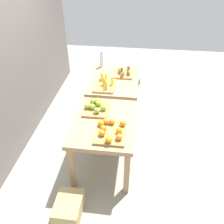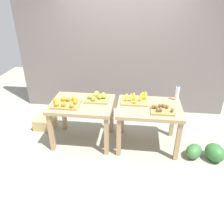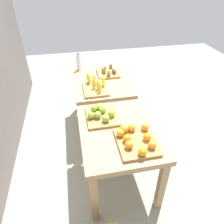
{
  "view_description": "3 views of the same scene",
  "coord_description": "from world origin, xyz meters",
  "px_view_note": "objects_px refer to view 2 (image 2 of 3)",
  "views": [
    {
      "loc": [
        -2.86,
        -0.39,
        2.62
      ],
      "look_at": [
        -0.04,
        -0.04,
        0.53
      ],
      "focal_mm": 37.32,
      "sensor_mm": 36.0,
      "label": 1
    },
    {
      "loc": [
        0.35,
        -3.27,
        2.42
      ],
      "look_at": [
        -0.05,
        0.03,
        0.6
      ],
      "focal_mm": 35.95,
      "sensor_mm": 36.0,
      "label": 2
    },
    {
      "loc": [
        -2.14,
        0.4,
        2.15
      ],
      "look_at": [
        0.02,
        -0.05,
        0.57
      ],
      "focal_mm": 33.12,
      "sensor_mm": 36.0,
      "label": 3
    }
  ],
  "objects_px": {
    "watermelon_pile": "(206,152)",
    "cardboard_produce_box": "(45,123)",
    "banana_crate": "(135,100)",
    "orange_bin": "(67,103)",
    "display_table_left": "(82,109)",
    "kiwi_bin": "(162,109)",
    "apple_bin": "(97,98)",
    "water_bottle": "(177,94)",
    "display_table_right": "(149,112)"
  },
  "relations": [
    {
      "from": "watermelon_pile",
      "to": "cardboard_produce_box",
      "type": "distance_m",
      "value": 2.97
    },
    {
      "from": "banana_crate",
      "to": "orange_bin",
      "type": "bearing_deg",
      "value": -168.04
    },
    {
      "from": "display_table_left",
      "to": "cardboard_produce_box",
      "type": "relative_size",
      "value": 2.6
    },
    {
      "from": "kiwi_bin",
      "to": "watermelon_pile",
      "type": "bearing_deg",
      "value": -9.57
    },
    {
      "from": "display_table_left",
      "to": "banana_crate",
      "type": "xyz_separation_m",
      "value": [
        0.88,
        0.12,
        0.15
      ]
    },
    {
      "from": "display_table_left",
      "to": "orange_bin",
      "type": "relative_size",
      "value": 2.29
    },
    {
      "from": "watermelon_pile",
      "to": "banana_crate",
      "type": "bearing_deg",
      "value": 161.87
    },
    {
      "from": "apple_bin",
      "to": "cardboard_produce_box",
      "type": "height_order",
      "value": "apple_bin"
    },
    {
      "from": "kiwi_bin",
      "to": "apple_bin",
      "type": "bearing_deg",
      "value": 165.11
    },
    {
      "from": "banana_crate",
      "to": "water_bottle",
      "type": "xyz_separation_m",
      "value": [
        0.7,
        0.16,
        0.08
      ]
    },
    {
      "from": "water_bottle",
      "to": "watermelon_pile",
      "type": "bearing_deg",
      "value": -48.41
    },
    {
      "from": "display_table_right",
      "to": "cardboard_produce_box",
      "type": "distance_m",
      "value": 2.06
    },
    {
      "from": "kiwi_bin",
      "to": "cardboard_produce_box",
      "type": "bearing_deg",
      "value": 168.48
    },
    {
      "from": "banana_crate",
      "to": "kiwi_bin",
      "type": "distance_m",
      "value": 0.5
    },
    {
      "from": "apple_bin",
      "to": "cardboard_produce_box",
      "type": "xyz_separation_m",
      "value": [
        -1.09,
        0.16,
        -0.69
      ]
    },
    {
      "from": "orange_bin",
      "to": "kiwi_bin",
      "type": "relative_size",
      "value": 1.26
    },
    {
      "from": "display_table_left",
      "to": "cardboard_produce_box",
      "type": "height_order",
      "value": "display_table_left"
    },
    {
      "from": "apple_bin",
      "to": "water_bottle",
      "type": "xyz_separation_m",
      "value": [
        1.34,
        0.14,
        0.08
      ]
    },
    {
      "from": "orange_bin",
      "to": "water_bottle",
      "type": "height_order",
      "value": "water_bottle"
    },
    {
      "from": "water_bottle",
      "to": "cardboard_produce_box",
      "type": "bearing_deg",
      "value": 179.64
    },
    {
      "from": "display_table_right",
      "to": "banana_crate",
      "type": "height_order",
      "value": "banana_crate"
    },
    {
      "from": "display_table_right",
      "to": "watermelon_pile",
      "type": "height_order",
      "value": "display_table_right"
    },
    {
      "from": "water_bottle",
      "to": "apple_bin",
      "type": "bearing_deg",
      "value": -174.03
    },
    {
      "from": "kiwi_bin",
      "to": "water_bottle",
      "type": "distance_m",
      "value": 0.51
    },
    {
      "from": "display_table_right",
      "to": "water_bottle",
      "type": "xyz_separation_m",
      "value": [
        0.46,
        0.28,
        0.24
      ]
    },
    {
      "from": "apple_bin",
      "to": "banana_crate",
      "type": "distance_m",
      "value": 0.64
    },
    {
      "from": "orange_bin",
      "to": "banana_crate",
      "type": "distance_m",
      "value": 1.13
    },
    {
      "from": "display_table_right",
      "to": "kiwi_bin",
      "type": "distance_m",
      "value": 0.27
    },
    {
      "from": "display_table_right",
      "to": "banana_crate",
      "type": "distance_m",
      "value": 0.31
    },
    {
      "from": "apple_bin",
      "to": "cardboard_produce_box",
      "type": "relative_size",
      "value": 1.0
    },
    {
      "from": "water_bottle",
      "to": "cardboard_produce_box",
      "type": "relative_size",
      "value": 0.67
    },
    {
      "from": "display_table_right",
      "to": "watermelon_pile",
      "type": "distance_m",
      "value": 1.11
    },
    {
      "from": "watermelon_pile",
      "to": "cardboard_produce_box",
      "type": "xyz_separation_m",
      "value": [
        -2.92,
        0.57,
        -0.02
      ]
    },
    {
      "from": "orange_bin",
      "to": "display_table_right",
      "type": "bearing_deg",
      "value": 4.79
    },
    {
      "from": "orange_bin",
      "to": "cardboard_produce_box",
      "type": "distance_m",
      "value": 1.02
    },
    {
      "from": "kiwi_bin",
      "to": "orange_bin",
      "type": "bearing_deg",
      "value": 179.01
    },
    {
      "from": "display_table_right",
      "to": "kiwi_bin",
      "type": "bearing_deg",
      "value": -36.9
    },
    {
      "from": "watermelon_pile",
      "to": "apple_bin",
      "type": "bearing_deg",
      "value": 167.31
    },
    {
      "from": "water_bottle",
      "to": "watermelon_pile",
      "type": "distance_m",
      "value": 1.06
    },
    {
      "from": "water_bottle",
      "to": "display_table_right",
      "type": "bearing_deg",
      "value": -148.16
    },
    {
      "from": "kiwi_bin",
      "to": "cardboard_produce_box",
      "type": "xyz_separation_m",
      "value": [
        -2.15,
        0.44,
        -0.68
      ]
    },
    {
      "from": "orange_bin",
      "to": "watermelon_pile",
      "type": "xyz_separation_m",
      "value": [
        2.29,
        -0.16,
        -0.67
      ]
    },
    {
      "from": "display_table_left",
      "to": "orange_bin",
      "type": "xyz_separation_m",
      "value": [
        -0.22,
        -0.11,
        0.15
      ]
    },
    {
      "from": "display_table_right",
      "to": "display_table_left",
      "type": "bearing_deg",
      "value": 180.0
    },
    {
      "from": "kiwi_bin",
      "to": "watermelon_pile",
      "type": "relative_size",
      "value": 0.52
    },
    {
      "from": "banana_crate",
      "to": "cardboard_produce_box",
      "type": "height_order",
      "value": "banana_crate"
    },
    {
      "from": "display_table_left",
      "to": "kiwi_bin",
      "type": "xyz_separation_m",
      "value": [
        1.31,
        -0.14,
        0.14
      ]
    },
    {
      "from": "orange_bin",
      "to": "kiwi_bin",
      "type": "bearing_deg",
      "value": -0.99
    },
    {
      "from": "display_table_right",
      "to": "water_bottle",
      "type": "bearing_deg",
      "value": 31.84
    },
    {
      "from": "orange_bin",
      "to": "apple_bin",
      "type": "bearing_deg",
      "value": 29.22
    }
  ]
}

